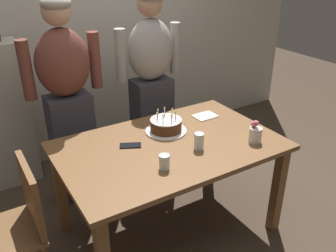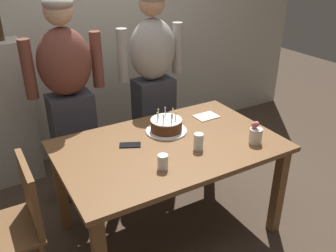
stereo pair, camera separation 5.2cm
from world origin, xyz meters
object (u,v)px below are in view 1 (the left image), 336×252
water_glass_far (199,141)px  dining_chair (18,223)px  birthday_cake (166,126)px  cell_phone (130,145)px  water_glass_near (164,162)px  person_man_bearded (68,101)px  flower_vase (255,133)px  person_woman_cardigan (151,84)px  napkin_stack (205,116)px

water_glass_far → dining_chair: 1.20m
birthday_cake → cell_phone: bearing=-169.5°
cell_phone → water_glass_near: bearing=-55.3°
person_man_bearded → dining_chair: (-0.59, -0.79, -0.36)m
water_glass_near → cell_phone: size_ratio=0.67×
flower_vase → water_glass_near: bearing=177.5°
water_glass_far → person_man_bearded: 1.11m
water_glass_near → person_woman_cardigan: 1.15m
napkin_stack → dining_chair: bearing=-171.2°
water_glass_near → person_man_bearded: 1.07m
napkin_stack → water_glass_far: bearing=-131.4°
napkin_stack → dining_chair: 1.54m
water_glass_far → person_man_bearded: (-0.57, 0.95, 0.08)m
napkin_stack → person_man_bearded: person_man_bearded is taller
birthday_cake → person_man_bearded: size_ratio=0.18×
cell_phone → birthday_cake: bearing=36.9°
person_man_bearded → person_woman_cardigan: 0.74m
cell_phone → dining_chair: 0.83m
napkin_stack → flower_vase: flower_vase is taller
person_woman_cardigan → dining_chair: person_woman_cardigan is taller
water_glass_far → dining_chair: bearing=172.2°
water_glass_near → flower_vase: (0.71, -0.03, 0.02)m
napkin_stack → dining_chair: size_ratio=0.21×
water_glass_near → cell_phone: 0.37m
water_glass_far → flower_vase: flower_vase is taller
napkin_stack → person_woman_cardigan: (-0.18, 0.56, 0.13)m
flower_vase → dining_chair: bearing=169.8°
person_woman_cardigan → person_man_bearded: bearing=0.0°
person_woman_cardigan → flower_vase: bearing=101.4°
birthday_cake → cell_phone: birthday_cake is taller
napkin_stack → dining_chair: dining_chair is taller
water_glass_near → person_woman_cardigan: person_woman_cardigan is taller
water_glass_far → water_glass_near: bearing=-164.5°
flower_vase → person_man_bearded: size_ratio=0.10×
cell_phone → person_woman_cardigan: 0.88m
cell_phone → napkin_stack: same height
dining_chair → cell_phone: bearing=98.2°
person_man_bearded → napkin_stack: bearing=148.8°
birthday_cake → cell_phone: 0.33m
water_glass_near → dining_chair: (-0.84, 0.25, -0.27)m
cell_phone → flower_vase: flower_vase is taller
cell_phone → napkin_stack: bearing=36.0°
napkin_stack → person_man_bearded: bearing=148.8°
birthday_cake → flower_vase: (0.44, -0.45, 0.02)m
water_glass_near → water_glass_far: bearing=15.5°
water_glass_near → napkin_stack: bearing=35.9°
flower_vase → person_man_bearded: 1.44m
birthday_cake → water_glass_near: 0.50m
dining_chair → person_woman_cardigan: bearing=120.8°
person_man_bearded → dining_chair: size_ratio=1.90×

